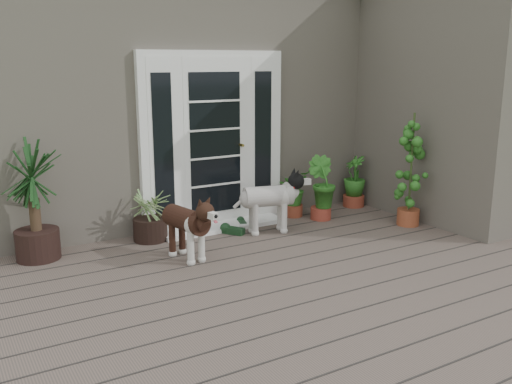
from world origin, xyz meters
TOP-DOWN VIEW (x-y plane):
  - deck at (0.00, 0.40)m, footprint 6.20×4.60m
  - house_main at (0.00, 4.65)m, footprint 7.40×4.00m
  - house_wing at (2.90, 1.50)m, footprint 1.60×2.40m
  - door_unit at (-0.20, 2.60)m, footprint 1.90×0.14m
  - door_step at (-0.20, 2.40)m, footprint 1.60×0.40m
  - brindle_dog at (-1.03, 1.60)m, footprint 0.46×0.80m
  - white_dog at (0.19, 1.95)m, footprint 0.85×0.51m
  - spider_plant at (-1.13, 2.40)m, footprint 0.69×0.69m
  - yucca at (-2.37, 2.40)m, footprint 0.94×0.94m
  - herb_a at (0.87, 2.40)m, footprint 0.54×0.54m
  - herb_b at (1.10, 2.10)m, footprint 0.54×0.54m
  - herb_c at (1.91, 2.40)m, footprint 0.42×0.42m
  - sapling at (1.88, 1.33)m, footprint 0.55×0.55m
  - clog_left at (-0.20, 2.13)m, footprint 0.31×0.36m
  - clog_right at (0.07, 2.38)m, footprint 0.19×0.28m

SIDE VIEW (x-z plane):
  - deck at x=0.00m, z-range 0.00..0.12m
  - door_step at x=-0.20m, z-range 0.12..0.17m
  - clog_right at x=0.07m, z-range 0.12..0.20m
  - clog_left at x=-0.20m, z-range 0.12..0.22m
  - herb_a at x=0.87m, z-range 0.12..0.65m
  - herb_c at x=1.91m, z-range 0.12..0.71m
  - herb_b at x=1.10m, z-range 0.12..0.74m
  - brindle_dog at x=-1.03m, z-range 0.12..0.75m
  - white_dog at x=0.19m, z-range 0.12..0.78m
  - spider_plant at x=-1.13m, z-range 0.12..0.82m
  - yucca at x=-2.37m, z-range 0.12..1.36m
  - sapling at x=1.88m, z-range 0.12..1.59m
  - door_unit at x=-0.20m, z-range 0.12..2.27m
  - house_main at x=0.00m, z-range 0.00..3.10m
  - house_wing at x=2.90m, z-range 0.00..3.10m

